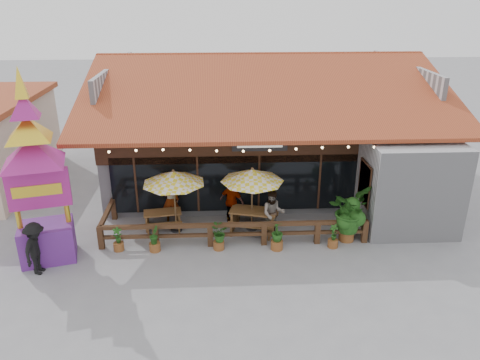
{
  "coord_description": "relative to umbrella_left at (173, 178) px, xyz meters",
  "views": [
    {
      "loc": [
        -2.15,
        -15.75,
        8.88
      ],
      "look_at": [
        -1.3,
        1.5,
        1.8
      ],
      "focal_mm": 35.0,
      "sensor_mm": 36.0,
      "label": 1
    }
  ],
  "objects": [
    {
      "name": "restaurant_building",
      "position": [
        4.12,
        5.86,
        -0.05
      ],
      "size": [
        15.5,
        14.73,
        6.09
      ],
      "color": "#B1B0B5",
      "rests_on": "ground"
    },
    {
      "name": "diner_a",
      "position": [
        -0.26,
        0.87,
        -1.34
      ],
      "size": [
        0.69,
        0.47,
        1.84
      ],
      "primitive_type": "imported",
      "rotation": [
        0.0,
        0.0,
        3.19
      ],
      "color": "#3B1F12",
      "rests_on": "ground"
    },
    {
      "name": "planter_b",
      "position": [
        -0.66,
        -1.53,
        -1.81
      ],
      "size": [
        0.41,
        0.44,
        1.0
      ],
      "color": "brown",
      "rests_on": "ground"
    },
    {
      "name": "picnic_table_right",
      "position": [
        3.05,
        -0.1,
        -1.67
      ],
      "size": [
        2.15,
        1.98,
        0.87
      ],
      "color": "brown",
      "rests_on": "ground"
    },
    {
      "name": "diner_c",
      "position": [
        2.23,
        0.63,
        -1.33
      ],
      "size": [
        1.16,
        0.98,
        1.86
      ],
      "primitive_type": "imported",
      "rotation": [
        0.0,
        0.0,
        2.56
      ],
      "color": "#3B1F12",
      "rests_on": "ground"
    },
    {
      "name": "ground",
      "position": [
        3.86,
        -0.75,
        -2.26
      ],
      "size": [
        100.0,
        100.0,
        0.0
      ],
      "primitive_type": "plane",
      "color": "gray",
      "rests_on": "ground"
    },
    {
      "name": "pedestrian",
      "position": [
        -4.36,
        -2.75,
        -1.33
      ],
      "size": [
        0.9,
        1.31,
        1.86
      ],
      "primitive_type": "imported",
      "rotation": [
        0.0,
        0.0,
        1.39
      ],
      "color": "black",
      "rests_on": "ground"
    },
    {
      "name": "picnic_table_left",
      "position": [
        -0.54,
        0.26,
        -1.78
      ],
      "size": [
        1.63,
        1.45,
        0.71
      ],
      "color": "brown",
      "rests_on": "ground"
    },
    {
      "name": "planter_c",
      "position": [
        1.67,
        -1.52,
        -1.7
      ],
      "size": [
        0.74,
        0.69,
        0.99
      ],
      "color": "brown",
      "rests_on": "ground"
    },
    {
      "name": "tropical_plant",
      "position": [
        6.53,
        -1.08,
        -1.03
      ],
      "size": [
        1.98,
        2.03,
        2.14
      ],
      "color": "brown",
      "rests_on": "ground"
    },
    {
      "name": "umbrella_right",
      "position": [
        2.99,
        0.0,
        0.02
      ],
      "size": [
        2.47,
        2.47,
        2.62
      ],
      "color": "brown",
      "rests_on": "ground"
    },
    {
      "name": "planter_d",
      "position": [
        3.8,
        -1.63,
        -1.73
      ],
      "size": [
        0.57,
        0.57,
        1.09
      ],
      "color": "brown",
      "rests_on": "ground"
    },
    {
      "name": "planter_e",
      "position": [
        5.89,
        -1.57,
        -1.87
      ],
      "size": [
        0.38,
        0.4,
        0.93
      ],
      "color": "brown",
      "rests_on": "ground"
    },
    {
      "name": "planter_a",
      "position": [
        -1.99,
        -1.41,
        -1.86
      ],
      "size": [
        0.38,
        0.38,
        0.93
      ],
      "color": "brown",
      "rests_on": "ground"
    },
    {
      "name": "umbrella_left",
      "position": [
        0.0,
        0.0,
        0.0
      ],
      "size": [
        3.08,
        3.08,
        2.59
      ],
      "color": "brown",
      "rests_on": "ground"
    },
    {
      "name": "diner_b",
      "position": [
        3.77,
        -0.52,
        -1.34
      ],
      "size": [
        0.92,
        0.73,
        1.84
      ],
      "primitive_type": "imported",
      "rotation": [
        0.0,
        0.0,
        -0.03
      ],
      "color": "#3B1F12",
      "rests_on": "ground"
    },
    {
      "name": "thai_sign_tower",
      "position": [
        -4.32,
        -1.84,
        1.57
      ],
      "size": [
        3.26,
        3.26,
        7.24
      ],
      "color": "#5E227E",
      "rests_on": "ground"
    },
    {
      "name": "patio_railing",
      "position": [
        1.6,
        -1.02,
        -1.64
      ],
      "size": [
        10.0,
        2.6,
        0.92
      ],
      "color": "#482C19",
      "rests_on": "ground"
    }
  ]
}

